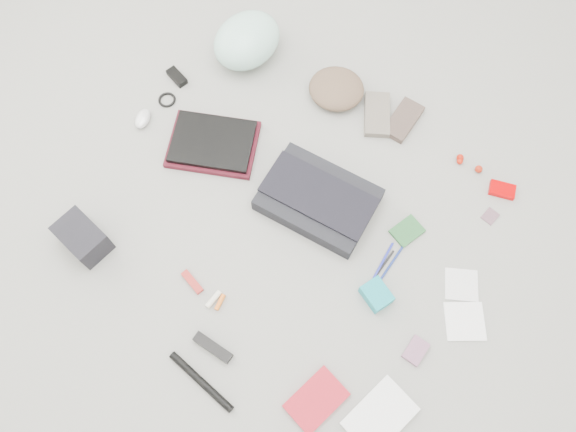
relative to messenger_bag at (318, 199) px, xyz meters
The scene contains 33 objects.
ground_plane 0.14m from the messenger_bag, 114.41° to the right, with size 4.00×4.00×0.00m, color gray.
messenger_bag is the anchor object (origin of this frame).
bag_flap 0.04m from the messenger_bag, behind, with size 0.42×0.19×0.01m, color black.
laptop_sleeve 0.48m from the messenger_bag, behind, with size 0.34×0.26×0.02m, color #4F111D.
laptop 0.48m from the messenger_bag, behind, with size 0.32×0.23×0.02m, color black.
bike_helmet 0.76m from the messenger_bag, 144.77° to the left, with size 0.25×0.31×0.18m, color #B8F3E2.
beanie 0.50m from the messenger_bag, 112.85° to the left, with size 0.23×0.22×0.08m, color brown.
mitten_left 0.46m from the messenger_bag, 89.88° to the left, with size 0.10×0.20×0.03m, color #72695D.
mitten_right 0.51m from the messenger_bag, 78.27° to the left, with size 0.10×0.19×0.03m, color brown.
power_brick 0.82m from the messenger_bag, 167.91° to the left, with size 0.10×0.04×0.03m, color black.
cable_coil 0.77m from the messenger_bag, behind, with size 0.07×0.07×0.01m, color black.
mouse 0.79m from the messenger_bag, behind, with size 0.06×0.10×0.04m, color silver.
camera_bag 0.87m from the messenger_bag, 136.70° to the right, with size 0.18×0.12×0.12m, color black.
multitool 0.56m from the messenger_bag, 113.12° to the right, with size 0.10×0.03×0.02m, color #A6231E.
toiletry_tube_white 0.54m from the messenger_bag, 102.55° to the right, with size 0.02×0.02×0.07m, color silver.
toiletry_tube_orange 0.53m from the messenger_bag, 99.95° to the right, with size 0.02×0.02×0.06m, color orange.
u_lock 0.66m from the messenger_bag, 91.63° to the right, with size 0.15×0.04×0.03m, color black.
bike_pump 0.78m from the messenger_bag, 88.96° to the right, with size 0.03×0.03×0.28m, color black.
book_red 0.72m from the messenger_bag, 59.04° to the right, with size 0.13×0.19×0.02m, color red.
book_white 0.79m from the messenger_bag, 43.75° to the right, with size 0.15×0.23×0.02m, color white.
notepad 0.35m from the messenger_bag, 13.09° to the left, with size 0.08×0.11×0.01m, color #24592C.
pen_blue 0.33m from the messenger_bag, 12.11° to the right, with size 0.01×0.01×0.16m, color #1E26A4.
pen_black 0.34m from the messenger_bag, 14.59° to the right, with size 0.01×0.01×0.14m, color black.
pen_navy 0.36m from the messenger_bag, ahead, with size 0.01×0.01×0.16m, color navy.
accordion_wallet 0.42m from the messenger_bag, 28.90° to the right, with size 0.10×0.08×0.05m, color #0D93A2.
card_deck 0.65m from the messenger_bag, 27.22° to the right, with size 0.06×0.09×0.02m, color #94607E.
napkin_top 0.61m from the messenger_bag, ahead, with size 0.12×0.12×0.01m, color silver.
napkin_bottom 0.68m from the messenger_bag, ahead, with size 0.14×0.14×0.01m, color white.
lollipop_a 0.59m from the messenger_bag, 51.07° to the left, with size 0.03×0.03×0.03m, color #AC1506.
lollipop_b 0.59m from the messenger_bag, 49.77° to the left, with size 0.02×0.02×0.02m, color red.
lollipop_c 0.65m from the messenger_bag, 44.94° to the left, with size 0.03×0.03×0.03m, color #A7210D.
altoids_tin 0.71m from the messenger_bag, 36.68° to the left, with size 0.10×0.06×0.02m, color #C10002.
stamp_sheet 0.66m from the messenger_bag, 27.71° to the left, with size 0.05×0.06×0.00m, color #76515F.
Camera 1 is at (0.43, -0.67, 1.96)m, focal length 35.00 mm.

